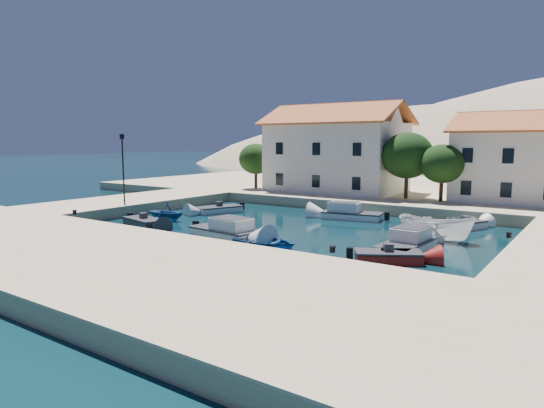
{
  "coord_description": "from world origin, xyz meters",
  "views": [
    {
      "loc": [
        19.26,
        -20.66,
        6.63
      ],
      "look_at": [
        -0.97,
        8.26,
        2.0
      ],
      "focal_mm": 32.0,
      "sensor_mm": 36.0,
      "label": 1
    }
  ],
  "objects_px": {
    "building_mid": "(516,156)",
    "cabin_cruiser_south": "(224,230)",
    "rowboat_south": "(265,246)",
    "boat_east": "(435,240)",
    "cabin_cruiser_east": "(406,244)",
    "lamppost": "(123,161)",
    "building_left": "(336,147)"
  },
  "relations": [
    {
      "from": "lamppost",
      "to": "cabin_cruiser_east",
      "type": "distance_m",
      "value": 27.4
    },
    {
      "from": "building_left",
      "to": "cabin_cruiser_south",
      "type": "xyz_separation_m",
      "value": [
        3.67,
        -23.56,
        -5.46
      ]
    },
    {
      "from": "cabin_cruiser_south",
      "to": "rowboat_south",
      "type": "xyz_separation_m",
      "value": [
        4.07,
        -0.85,
        -0.48
      ]
    },
    {
      "from": "cabin_cruiser_south",
      "to": "building_left",
      "type": "bearing_deg",
      "value": 105.44
    },
    {
      "from": "lamppost",
      "to": "boat_east",
      "type": "xyz_separation_m",
      "value": [
        27.49,
        3.66,
        -4.75
      ]
    },
    {
      "from": "lamppost",
      "to": "cabin_cruiser_south",
      "type": "relative_size",
      "value": 1.15
    },
    {
      "from": "boat_east",
      "to": "cabin_cruiser_south",
      "type": "bearing_deg",
      "value": 118.76
    },
    {
      "from": "lamppost",
      "to": "cabin_cruiser_south",
      "type": "distance_m",
      "value": 16.16
    },
    {
      "from": "building_left",
      "to": "boat_east",
      "type": "xyz_separation_m",
      "value": [
        15.99,
        -16.34,
        -5.94
      ]
    },
    {
      "from": "lamppost",
      "to": "boat_east",
      "type": "distance_m",
      "value": 28.14
    },
    {
      "from": "cabin_cruiser_east",
      "to": "cabin_cruiser_south",
      "type": "bearing_deg",
      "value": 105.99
    },
    {
      "from": "building_left",
      "to": "building_mid",
      "type": "bearing_deg",
      "value": 3.18
    },
    {
      "from": "boat_east",
      "to": "rowboat_south",
      "type": "bearing_deg",
      "value": 132.74
    },
    {
      "from": "lamppost",
      "to": "rowboat_south",
      "type": "bearing_deg",
      "value": -12.9
    },
    {
      "from": "cabin_cruiser_south",
      "to": "boat_east",
      "type": "bearing_deg",
      "value": 36.96
    },
    {
      "from": "cabin_cruiser_south",
      "to": "rowboat_south",
      "type": "relative_size",
      "value": 1.29
    },
    {
      "from": "cabin_cruiser_east",
      "to": "rowboat_south",
      "type": "bearing_deg",
      "value": 117.78
    },
    {
      "from": "rowboat_south",
      "to": "cabin_cruiser_east",
      "type": "bearing_deg",
      "value": -72.06
    },
    {
      "from": "rowboat_south",
      "to": "boat_east",
      "type": "bearing_deg",
      "value": -52.9
    },
    {
      "from": "building_mid",
      "to": "cabin_cruiser_south",
      "type": "xyz_separation_m",
      "value": [
        -14.33,
        -24.56,
        -4.75
      ]
    },
    {
      "from": "cabin_cruiser_south",
      "to": "boat_east",
      "type": "height_order",
      "value": "cabin_cruiser_south"
    },
    {
      "from": "lamppost",
      "to": "building_left",
      "type": "bearing_deg",
      "value": 60.1
    },
    {
      "from": "rowboat_south",
      "to": "cabin_cruiser_east",
      "type": "xyz_separation_m",
      "value": [
        7.82,
        3.68,
        0.48
      ]
    },
    {
      "from": "cabin_cruiser_east",
      "to": "lamppost",
      "type": "bearing_deg",
      "value": 91.05
    },
    {
      "from": "building_mid",
      "to": "cabin_cruiser_east",
      "type": "distance_m",
      "value": 22.37
    },
    {
      "from": "cabin_cruiser_south",
      "to": "rowboat_south",
      "type": "bearing_deg",
      "value": -5.18
    },
    {
      "from": "building_left",
      "to": "rowboat_south",
      "type": "relative_size",
      "value": 3.49
    },
    {
      "from": "rowboat_south",
      "to": "boat_east",
      "type": "distance_m",
      "value": 11.54
    },
    {
      "from": "rowboat_south",
      "to": "boat_east",
      "type": "xyz_separation_m",
      "value": [
        8.25,
        8.07,
        0.0
      ]
    },
    {
      "from": "rowboat_south",
      "to": "cabin_cruiser_east",
      "type": "height_order",
      "value": "cabin_cruiser_east"
    },
    {
      "from": "cabin_cruiser_south",
      "to": "building_mid",
      "type": "bearing_deg",
      "value": 66.32
    },
    {
      "from": "lamppost",
      "to": "boat_east",
      "type": "relative_size",
      "value": 1.24
    }
  ]
}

